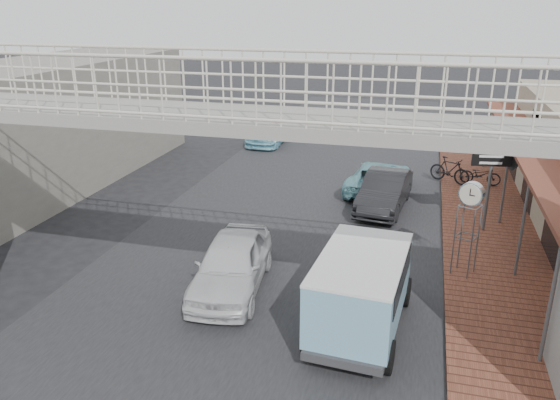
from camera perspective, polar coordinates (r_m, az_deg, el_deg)
The scene contains 14 objects.
ground at distance 16.10m, azimuth -1.40°, elevation -6.76°, with size 120.00×120.00×0.00m, color black.
road_strip at distance 16.09m, azimuth -1.40°, elevation -6.74°, with size 10.00×60.00×0.01m, color black.
sidewalk at distance 18.41m, azimuth 21.30°, elevation -4.47°, with size 3.00×40.00×0.10m, color brown.
footbridge at distance 11.36m, azimuth -7.23°, elevation -1.14°, with size 16.40×2.40×6.34m.
building_far_left at distance 25.34m, azimuth -22.13°, elevation 7.73°, with size 5.00×14.00×5.00m, color gray.
white_hatchback at distance 14.58m, azimuth -5.08°, elevation -6.66°, with size 1.70×4.23×1.44m, color silver.
dark_sedan at distance 20.49m, azimuth 10.89°, elevation 0.95°, with size 1.45×4.17×1.37m, color black.
angkot_curb at distance 22.36m, azimuth 10.25°, elevation 2.37°, with size 1.99×4.31×1.20m, color #65A4AF.
angkot_far at distance 29.97m, azimuth -1.04°, elevation 7.22°, with size 1.76×4.34×1.26m, color #7BBFD5.
angkot_van at distance 12.63m, azimuth 8.63°, elevation -8.45°, with size 2.15×4.21×2.01m.
motorcycle_near at distance 24.08m, azimuth 20.21°, elevation 2.52°, with size 0.56×1.62×0.85m, color black.
motorcycle_far at distance 23.90m, azimuth 17.32°, elevation 3.01°, with size 0.51×1.79×1.08m, color black.
street_clock at distance 15.40m, azimuth 19.35°, elevation 0.17°, with size 0.69×0.67×2.67m.
arrow_sign at distance 18.82m, azimuth 23.80°, elevation 4.49°, with size 1.97×1.28×3.30m.
Camera 1 is at (4.11, -13.78, 7.23)m, focal length 35.00 mm.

